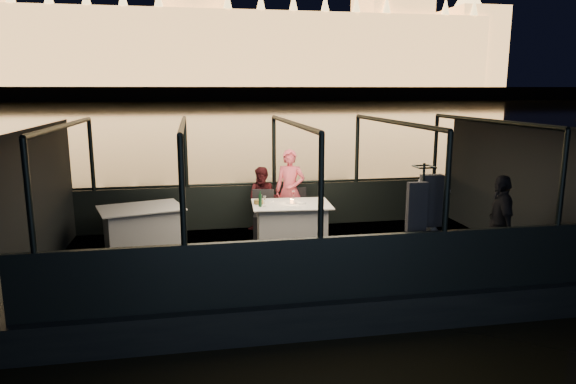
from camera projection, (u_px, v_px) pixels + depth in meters
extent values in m
plane|color=black|center=(202.00, 109.00, 86.23)|extent=(500.00, 500.00, 0.00)
cube|color=black|center=(292.00, 282.00, 9.11)|extent=(8.60, 4.40, 1.00)
cube|color=black|center=(292.00, 256.00, 9.01)|extent=(8.00, 4.00, 0.04)
cube|color=black|center=(274.00, 205.00, 10.85)|extent=(8.00, 0.08, 0.90)
cube|color=black|center=(320.00, 269.00, 6.99)|extent=(8.00, 0.08, 0.90)
cube|color=#423D33|center=(195.00, 95.00, 211.35)|extent=(400.00, 140.00, 6.00)
cube|color=white|center=(291.00, 223.00, 9.63)|extent=(1.52, 1.15, 0.77)
cube|color=white|center=(142.00, 227.00, 9.34)|extent=(1.67, 1.40, 0.77)
cube|color=black|center=(265.00, 215.00, 10.02)|extent=(0.50, 0.50, 0.91)
cube|color=black|center=(298.00, 211.00, 10.36)|extent=(0.44, 0.44, 0.88)
imported|color=#EE5667|center=(290.00, 195.00, 10.41)|extent=(0.71, 0.60, 1.68)
imported|color=#3B1014|center=(263.00, 195.00, 10.38)|extent=(0.77, 0.68, 1.33)
imported|color=silver|center=(429.00, 223.00, 7.82)|extent=(0.58, 1.03, 1.59)
imported|color=black|center=(500.00, 220.00, 8.04)|extent=(0.64, 0.99, 1.56)
cylinder|color=#13361E|center=(260.00, 199.00, 9.28)|extent=(0.08, 0.08, 0.29)
cylinder|color=olive|center=(259.00, 202.00, 9.53)|extent=(0.23, 0.23, 0.07)
cylinder|color=orange|center=(292.00, 201.00, 9.58)|extent=(0.07, 0.07, 0.08)
cylinder|color=silver|center=(300.00, 203.00, 9.60)|extent=(0.29, 0.29, 0.01)
cylinder|color=white|center=(267.00, 201.00, 9.78)|extent=(0.32, 0.32, 0.02)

